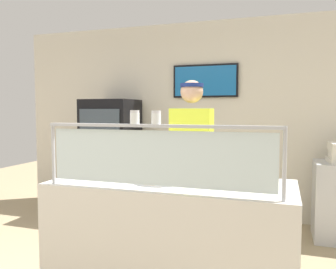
% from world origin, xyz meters
% --- Properties ---
extents(ground_plane, '(12.00, 12.00, 0.00)m').
position_xyz_m(ground_plane, '(0.90, 1.00, 0.00)').
color(ground_plane, tan).
rests_on(ground_plane, ground).
extents(shop_rear_unit, '(6.20, 0.13, 2.70)m').
position_xyz_m(shop_rear_unit, '(0.89, 2.74, 1.36)').
color(shop_rear_unit, silver).
rests_on(shop_rear_unit, ground).
extents(serving_counter, '(1.80, 0.77, 0.95)m').
position_xyz_m(serving_counter, '(0.90, 0.38, 0.47)').
color(serving_counter, silver).
rests_on(serving_counter, ground).
extents(sneeze_guard, '(1.62, 0.06, 0.44)m').
position_xyz_m(sneeze_guard, '(0.90, 0.06, 1.23)').
color(sneeze_guard, '#B2B5BC').
rests_on(sneeze_guard, serving_counter).
extents(pizza_tray, '(0.40, 0.40, 0.04)m').
position_xyz_m(pizza_tray, '(0.81, 0.36, 0.97)').
color(pizza_tray, '#9EA0A8').
rests_on(pizza_tray, serving_counter).
extents(pizza_server, '(0.10, 0.29, 0.01)m').
position_xyz_m(pizza_server, '(0.84, 0.34, 0.99)').
color(pizza_server, '#ADAFB7').
rests_on(pizza_server, pizza_tray).
extents(parmesan_shaker, '(0.06, 0.06, 0.09)m').
position_xyz_m(parmesan_shaker, '(0.75, 0.06, 1.43)').
color(parmesan_shaker, white).
rests_on(parmesan_shaker, sneeze_guard).
extents(pepper_flake_shaker, '(0.06, 0.06, 0.09)m').
position_xyz_m(pepper_flake_shaker, '(0.90, 0.06, 1.43)').
color(pepper_flake_shaker, white).
rests_on(pepper_flake_shaker, sneeze_guard).
extents(worker_figure, '(0.41, 0.50, 1.76)m').
position_xyz_m(worker_figure, '(0.88, 1.06, 1.01)').
color(worker_figure, '#23232D').
rests_on(worker_figure, ground).
extents(drink_fridge, '(0.69, 0.64, 1.63)m').
position_xyz_m(drink_fridge, '(-0.61, 2.29, 0.82)').
color(drink_fridge, black).
rests_on(drink_fridge, ground).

